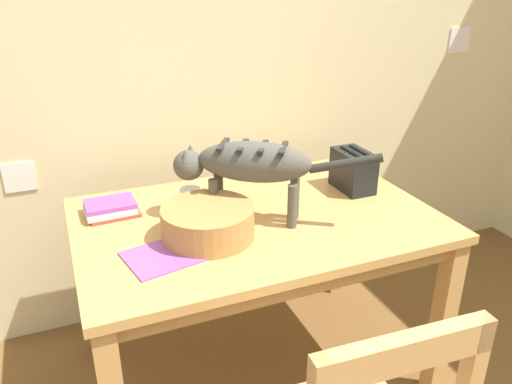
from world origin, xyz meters
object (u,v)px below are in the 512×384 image
Objects in this scene: magazine at (164,256)px; book_stack at (111,208)px; coffee_mug at (191,198)px; toaster at (353,170)px; wicker_basket at (208,222)px; cat at (247,165)px; saucer_bowl at (191,211)px; dining_table at (256,236)px.

magazine is 0.41m from book_stack.
coffee_mug is at bearing 45.89° from magazine.
book_stack is (-0.12, 0.39, 0.02)m from magazine.
magazine is 0.92m from toaster.
wicker_basket reaches higher than coffee_mug.
wicker_basket is at bearing -46.99° from book_stack.
toaster reaches higher than book_stack.
cat is at bearing -26.04° from book_stack.
cat is 2.72× the size of magazine.
cat is at bearing -169.86° from toaster.
wicker_basket is at bearing -165.92° from toaster.
coffee_mug is 0.50× the size of magazine.
cat is 5.46× the size of coffee_mug.
magazine is at bearing -73.35° from book_stack.
saucer_bowl is at bearing 177.90° from toaster.
book_stack is at bearing 133.01° from wicker_basket.
wicker_basket reaches higher than saucer_bowl.
magazine reaches higher than dining_table.
book_stack is (-0.47, 0.23, -0.19)m from cat.
toaster is (0.88, 0.25, 0.08)m from magazine.
wicker_basket is at bearing -157.49° from dining_table.
toaster is at bearing 10.00° from dining_table.
book_stack reaches higher than dining_table.
cat is 0.56m from book_stack.
dining_table is at bearing -26.54° from coffee_mug.
cat reaches higher than magazine.
dining_table is 6.61× the size of book_stack.
cat reaches higher than toaster.
magazine is 1.18× the size of book_stack.
cat is at bearing -33.02° from coffee_mug.
cat reaches higher than wicker_basket.
dining_table is 0.31m from cat.
coffee_mug is at bearing -21.13° from book_stack.
toaster is at bearing -7.90° from book_stack.
coffee_mug is 0.61× the size of toaster.
cat reaches higher than saucer_bowl.
wicker_basket is at bearing 147.16° from cat.
coffee_mug is 0.71m from toaster.
book_stack is (-0.29, 0.11, -0.04)m from coffee_mug.
coffee_mug is 0.20m from wicker_basket.
cat is 3.21× the size of book_stack.
cat is 0.30m from saucer_bowl.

